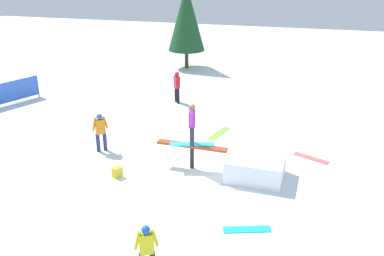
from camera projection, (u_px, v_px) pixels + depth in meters
ground_plane at (192, 168)px, 14.55m from camera, size 60.00×60.00×0.00m
rail_feature at (192, 148)px, 14.27m from camera, size 2.44×0.42×0.87m
snow_kicker_ramp at (255, 167)px, 13.80m from camera, size 1.88×1.60×0.74m
main_rider_on_rail at (192, 125)px, 13.95m from camera, size 1.51×0.71×1.43m
bystander_red at (177, 85)px, 20.51m from camera, size 0.46×0.56×1.53m
bystander_orange at (100, 130)px, 15.49m from camera, size 0.52×0.46×1.45m
bystander_yellow at (147, 248)px, 9.43m from camera, size 0.53×0.35×1.35m
loose_snowboard_coral at (311, 158)px, 15.22m from camera, size 1.28×0.79×0.02m
loose_snowboard_lime at (219, 133)px, 17.27m from camera, size 0.67×1.47×0.02m
loose_snowboard_cyan at (247, 229)px, 11.32m from camera, size 1.29×0.65×0.02m
backpack_on_snow at (117, 172)px, 13.92m from camera, size 0.34×0.37×0.34m
pine_tree_near at (186, 17)px, 25.80m from camera, size 2.25×2.25×5.12m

